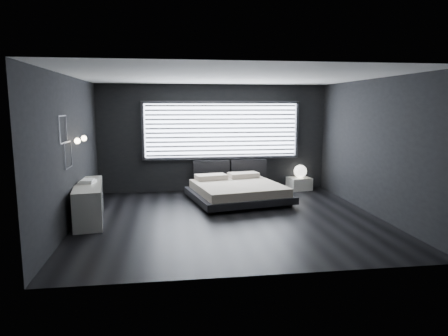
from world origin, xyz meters
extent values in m
plane|color=black|center=(0.00, 0.00, 0.00)|extent=(6.00, 6.00, 0.00)
plane|color=white|center=(0.00, 0.00, 2.80)|extent=(6.00, 6.00, 0.00)
cube|color=black|center=(0.00, 2.75, 1.40)|extent=(6.00, 0.04, 2.80)
cube|color=black|center=(0.00, -2.75, 1.40)|extent=(6.00, 0.04, 2.80)
cube|color=black|center=(-3.00, 0.00, 1.40)|extent=(0.04, 5.50, 2.80)
cube|color=black|center=(3.00, 0.00, 1.40)|extent=(0.04, 5.50, 2.80)
cube|color=white|center=(0.20, 2.73, 1.61)|extent=(4.00, 0.02, 1.38)
cube|color=#47474C|center=(-1.84, 2.70, 1.61)|extent=(0.06, 0.08, 1.48)
cube|color=#47474C|center=(2.24, 2.70, 1.61)|extent=(0.06, 0.08, 1.48)
cube|color=#47474C|center=(0.20, 2.70, 2.34)|extent=(4.14, 0.08, 0.06)
cube|color=#47474C|center=(0.20, 2.70, 0.88)|extent=(4.14, 0.08, 0.06)
cube|color=silver|center=(0.20, 2.67, 1.61)|extent=(3.94, 0.03, 1.32)
cube|color=black|center=(-0.09, 2.64, 0.57)|extent=(0.96, 0.16, 0.52)
cube|color=black|center=(0.91, 2.64, 0.57)|extent=(0.96, 0.16, 0.52)
cylinder|color=silver|center=(-2.95, 0.05, 1.60)|extent=(0.10, 0.02, 0.02)
sphere|color=#FFE5B7|center=(-2.88, 0.05, 1.60)|extent=(0.11, 0.11, 0.11)
cylinder|color=silver|center=(-2.95, 0.65, 1.60)|extent=(0.10, 0.02, 0.02)
sphere|color=#FFE5B7|center=(-2.88, 0.65, 1.60)|extent=(0.11, 0.11, 0.11)
cube|color=#47474C|center=(-2.98, -0.55, 2.08)|extent=(0.01, 0.46, 0.02)
cube|color=#47474C|center=(-2.98, -0.55, 1.62)|extent=(0.01, 0.46, 0.02)
cube|color=#47474C|center=(-2.98, -0.32, 1.85)|extent=(0.01, 0.02, 0.46)
cube|color=#47474C|center=(-2.98, -0.78, 1.85)|extent=(0.01, 0.02, 0.46)
cube|color=#47474C|center=(-2.98, -0.30, 1.61)|extent=(0.01, 0.46, 0.02)
cube|color=#47474C|center=(-2.98, -0.30, 1.15)|extent=(0.01, 0.46, 0.02)
cube|color=#47474C|center=(-2.98, -0.07, 1.38)|extent=(0.01, 0.02, 0.46)
cube|color=#47474C|center=(-2.98, -0.53, 1.38)|extent=(0.01, 0.02, 0.46)
cube|color=black|center=(-0.33, 0.42, 0.04)|extent=(0.14, 0.14, 0.08)
cube|color=black|center=(1.47, 0.78, 0.04)|extent=(0.14, 0.14, 0.08)
cube|color=black|center=(-0.65, 2.04, 0.04)|extent=(0.14, 0.14, 0.08)
cube|color=black|center=(1.15, 2.39, 0.04)|extent=(0.14, 0.14, 0.08)
cube|color=black|center=(0.41, 1.41, 0.15)|extent=(2.48, 2.40, 0.15)
cube|color=#B3A68F|center=(0.41, 1.41, 0.33)|extent=(2.22, 2.22, 0.19)
cube|color=beige|center=(-0.16, 2.06, 0.49)|extent=(0.82, 0.54, 0.13)
cube|color=beige|center=(0.69, 2.23, 0.49)|extent=(0.82, 0.54, 0.13)
cube|color=white|center=(2.28, 2.50, 0.17)|extent=(0.64, 0.56, 0.33)
sphere|color=white|center=(2.30, 2.50, 0.51)|extent=(0.34, 0.34, 0.34)
cube|color=white|center=(-2.78, 0.29, 0.37)|extent=(0.77, 1.88, 0.73)
cube|color=#47474C|center=(-2.52, 0.33, 0.37)|extent=(0.27, 1.79, 0.71)
cube|color=white|center=(-2.81, 0.40, 0.75)|extent=(0.31, 0.38, 0.04)
cube|color=white|center=(-2.80, 0.38, 0.79)|extent=(0.24, 0.32, 0.03)
camera|label=1|loc=(-1.19, -7.69, 2.25)|focal=32.00mm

